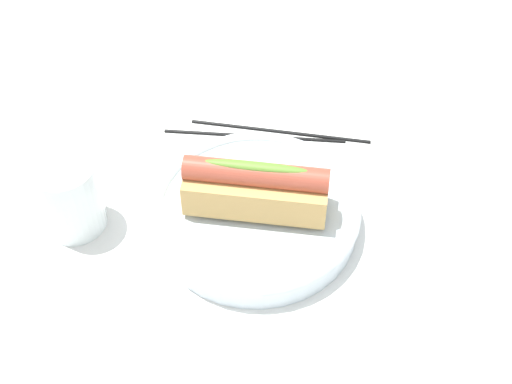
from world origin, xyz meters
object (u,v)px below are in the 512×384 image
(hotdog_front, at_px, (256,187))
(water_glass, at_px, (70,199))
(chopstick_near, at_px, (254,135))
(chopstick_far, at_px, (280,131))
(serving_bowl, at_px, (256,214))

(hotdog_front, bearing_deg, water_glass, 6.82)
(chopstick_near, relative_size, chopstick_far, 1.00)
(serving_bowl, height_order, chopstick_near, serving_bowl)
(water_glass, relative_size, chopstick_far, 0.41)
(chopstick_near, bearing_deg, hotdog_front, 95.51)
(hotdog_front, bearing_deg, chopstick_far, -93.92)
(water_glass, xyz_separation_m, chopstick_far, (-0.21, -0.17, -0.04))
(serving_bowl, xyz_separation_m, chopstick_far, (-0.01, -0.15, -0.02))
(chopstick_near, bearing_deg, serving_bowl, 95.51)
(hotdog_front, relative_size, water_glass, 1.67)
(serving_bowl, relative_size, hotdog_front, 1.50)
(chopstick_far, bearing_deg, hotdog_front, 87.80)
(serving_bowl, xyz_separation_m, water_glass, (0.20, 0.02, 0.02))
(chopstick_near, height_order, chopstick_far, same)
(chopstick_near, bearing_deg, chopstick_far, -161.18)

